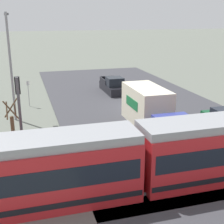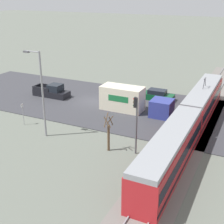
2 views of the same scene
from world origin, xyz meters
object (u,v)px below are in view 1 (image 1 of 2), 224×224
box_truck (152,111)px  no_parking_sign (28,91)px  light_rail_tram (138,160)px  traffic_light_pole (20,113)px  street_tree (13,130)px  street_lamp_near_crossing (10,61)px  pickup_truck (113,86)px

box_truck → no_parking_sign: box_truck is taller
light_rail_tram → traffic_light_pole: size_ratio=5.11×
light_rail_tram → no_parking_sign: (4.89, -17.78, -0.19)m
traffic_light_pole → no_parking_sign: traffic_light_pole is taller
traffic_light_pole → street_tree: traffic_light_pole is taller
light_rail_tram → no_parking_sign: light_rail_tram is taller
street_tree → street_lamp_near_crossing: (0.00, -7.62, 3.43)m
box_truck → street_tree: (10.48, 1.98, 0.21)m
box_truck → pickup_truck: bearing=-92.1°
light_rail_tram → pickup_truck: (-4.77, -20.83, -0.95)m
light_rail_tram → traffic_light_pole: traffic_light_pole is taller
light_rail_tram → pickup_truck: size_ratio=5.33×
light_rail_tram → traffic_light_pole: 7.00m
box_truck → street_lamp_near_crossing: street_lamp_near_crossing is taller
pickup_truck → traffic_light_pole: 20.20m
light_rail_tram → street_lamp_near_crossing: bearing=-66.0°
street_tree → traffic_light_pole: bearing=102.7°
street_tree → pickup_truck: bearing=-126.9°
pickup_truck → street_tree: bearing=53.1°
light_rail_tram → box_truck: 9.29m
no_parking_sign → pickup_truck: bearing=-162.5°
light_rail_tram → street_lamp_near_crossing: street_lamp_near_crossing is taller
street_tree → light_rail_tram: bearing=134.7°
street_lamp_near_crossing → box_truck: bearing=151.7°
pickup_truck → street_tree: street_tree is taller
light_rail_tram → no_parking_sign: 18.44m
street_tree → no_parking_sign: street_tree is taller
box_truck → street_lamp_near_crossing: (10.49, -5.64, 3.65)m
light_rail_tram → box_truck: bearing=-117.6°
pickup_truck → light_rail_tram: bearing=77.1°
street_lamp_near_crossing → light_rail_tram: bearing=114.0°
box_truck → pickup_truck: (-0.47, -12.60, -0.71)m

